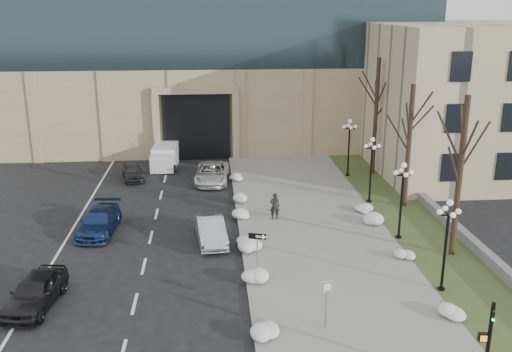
# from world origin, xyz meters

# --- Properties ---
(sidewalk) EXTENTS (9.00, 40.00, 0.12)m
(sidewalk) POSITION_xyz_m (3.50, 14.00, 0.06)
(sidewalk) COLOR gray
(sidewalk) RESTS_ON ground
(curb) EXTENTS (0.30, 40.00, 0.14)m
(curb) POSITION_xyz_m (-1.00, 14.00, 0.07)
(curb) COLOR gray
(curb) RESTS_ON ground
(grass_strip) EXTENTS (4.00, 40.00, 0.10)m
(grass_strip) POSITION_xyz_m (10.00, 14.00, 0.05)
(grass_strip) COLOR #3A4924
(grass_strip) RESTS_ON ground
(stone_wall) EXTENTS (0.50, 30.00, 0.70)m
(stone_wall) POSITION_xyz_m (12.00, 16.00, 0.35)
(stone_wall) COLOR slate
(stone_wall) RESTS_ON ground
(classical_building) EXTENTS (22.00, 18.12, 12.00)m
(classical_building) POSITION_xyz_m (22.00, 27.98, 6.00)
(classical_building) COLOR #C6B194
(classical_building) RESTS_ON ground
(car_a) EXTENTS (2.40, 4.72, 1.54)m
(car_a) POSITION_xyz_m (-11.00, 6.13, 0.77)
(car_a) COLOR black
(car_a) RESTS_ON ground
(car_b) EXTENTS (2.06, 4.65, 1.48)m
(car_b) POSITION_xyz_m (-2.87, 13.02, 0.74)
(car_b) COLOR #A8AAAF
(car_b) RESTS_ON ground
(car_c) EXTENTS (2.36, 5.08, 1.44)m
(car_c) POSITION_xyz_m (-9.69, 15.04, 0.72)
(car_c) COLOR navy
(car_c) RESTS_ON ground
(car_d) EXTENTS (2.87, 5.54, 1.49)m
(car_d) POSITION_xyz_m (-2.72, 24.92, 0.75)
(car_d) COLOR silver
(car_d) RESTS_ON ground
(car_e) EXTENTS (2.33, 4.00, 1.28)m
(car_e) POSITION_xyz_m (-9.06, 26.20, 0.64)
(car_e) COLOR #2F2F34
(car_e) RESTS_ON ground
(pedestrian) EXTENTS (0.65, 0.43, 1.76)m
(pedestrian) POSITION_xyz_m (1.25, 16.14, 1.00)
(pedestrian) COLOR black
(pedestrian) RESTS_ON sidewalk
(box_truck) EXTENTS (2.28, 5.81, 1.82)m
(box_truck) POSITION_xyz_m (-6.70, 30.05, 0.88)
(box_truck) COLOR silver
(box_truck) RESTS_ON ground
(one_way_sign) EXTENTS (0.93, 0.40, 2.51)m
(one_way_sign) POSITION_xyz_m (-0.41, 7.98, 2.07)
(one_way_sign) COLOR slate
(one_way_sign) RESTS_ON ground
(keep_sign) EXTENTS (0.49, 0.15, 2.29)m
(keep_sign) POSITION_xyz_m (1.98, 3.08, 1.69)
(keep_sign) COLOR slate
(keep_sign) RESTS_ON ground
(traffic_signal) EXTENTS (0.62, 0.83, 3.64)m
(traffic_signal) POSITION_xyz_m (6.79, -1.47, 1.81)
(traffic_signal) COLOR black
(traffic_signal) RESTS_ON ground
(snow_clump_b) EXTENTS (1.10, 1.60, 0.36)m
(snow_clump_b) POSITION_xyz_m (-0.76, 2.63, 0.30)
(snow_clump_b) COLOR white
(snow_clump_b) RESTS_ON sidewalk
(snow_clump_c) EXTENTS (1.10, 1.60, 0.36)m
(snow_clump_c) POSITION_xyz_m (-0.73, 7.54, 0.30)
(snow_clump_c) COLOR white
(snow_clump_c) RESTS_ON sidewalk
(snow_clump_d) EXTENTS (1.10, 1.60, 0.36)m
(snow_clump_d) POSITION_xyz_m (-0.76, 11.80, 0.30)
(snow_clump_d) COLOR white
(snow_clump_d) RESTS_ON sidewalk
(snow_clump_e) EXTENTS (1.10, 1.60, 0.36)m
(snow_clump_e) POSITION_xyz_m (-0.74, 16.41, 0.30)
(snow_clump_e) COLOR white
(snow_clump_e) RESTS_ON sidewalk
(snow_clump_f) EXTENTS (1.10, 1.60, 0.36)m
(snow_clump_f) POSITION_xyz_m (-0.90, 20.00, 0.30)
(snow_clump_f) COLOR white
(snow_clump_f) RESTS_ON sidewalk
(snow_clump_g) EXTENTS (1.10, 1.60, 0.36)m
(snow_clump_g) POSITION_xyz_m (-0.77, 24.77, 0.30)
(snow_clump_g) COLOR white
(snow_clump_g) RESTS_ON sidewalk
(snow_clump_h) EXTENTS (1.10, 1.60, 0.36)m
(snow_clump_h) POSITION_xyz_m (7.69, 3.27, 0.30)
(snow_clump_h) COLOR white
(snow_clump_h) RESTS_ON sidewalk
(snow_clump_i) EXTENTS (1.10, 1.60, 0.36)m
(snow_clump_i) POSITION_xyz_m (7.74, 9.35, 0.30)
(snow_clump_i) COLOR white
(snow_clump_i) RESTS_ON sidewalk
(snow_clump_j) EXTENTS (1.10, 1.60, 0.36)m
(snow_clump_j) POSITION_xyz_m (7.36, 15.02, 0.30)
(snow_clump_j) COLOR white
(snow_clump_j) RESTS_ON sidewalk
(snow_clump_k) EXTENTS (1.10, 1.60, 0.36)m
(snow_clump_k) POSITION_xyz_m (7.46, 16.72, 0.30)
(snow_clump_k) COLOR white
(snow_clump_k) RESTS_ON sidewalk
(snow_clump_l) EXTENTS (1.10, 1.60, 0.36)m
(snow_clump_l) POSITION_xyz_m (-0.98, 11.73, 0.30)
(snow_clump_l) COLOR white
(snow_clump_l) RESTS_ON sidewalk
(lamppost_a) EXTENTS (1.18, 1.18, 4.76)m
(lamppost_a) POSITION_xyz_m (8.30, 6.00, 3.07)
(lamppost_a) COLOR black
(lamppost_a) RESTS_ON ground
(lamppost_b) EXTENTS (1.18, 1.18, 4.76)m
(lamppost_b) POSITION_xyz_m (8.30, 12.50, 3.07)
(lamppost_b) COLOR black
(lamppost_b) RESTS_ON ground
(lamppost_c) EXTENTS (1.18, 1.18, 4.76)m
(lamppost_c) POSITION_xyz_m (8.30, 19.00, 3.07)
(lamppost_c) COLOR black
(lamppost_c) RESTS_ON ground
(lamppost_d) EXTENTS (1.18, 1.18, 4.76)m
(lamppost_d) POSITION_xyz_m (8.30, 25.50, 3.07)
(lamppost_d) COLOR black
(lamppost_d) RESTS_ON ground
(tree_near) EXTENTS (3.20, 3.20, 9.00)m
(tree_near) POSITION_xyz_m (10.50, 10.00, 5.83)
(tree_near) COLOR black
(tree_near) RESTS_ON ground
(tree_mid) EXTENTS (3.20, 3.20, 8.50)m
(tree_mid) POSITION_xyz_m (10.50, 18.00, 5.50)
(tree_mid) COLOR black
(tree_mid) RESTS_ON ground
(tree_far) EXTENTS (3.20, 3.20, 9.50)m
(tree_far) POSITION_xyz_m (10.50, 26.00, 6.15)
(tree_far) COLOR black
(tree_far) RESTS_ON ground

